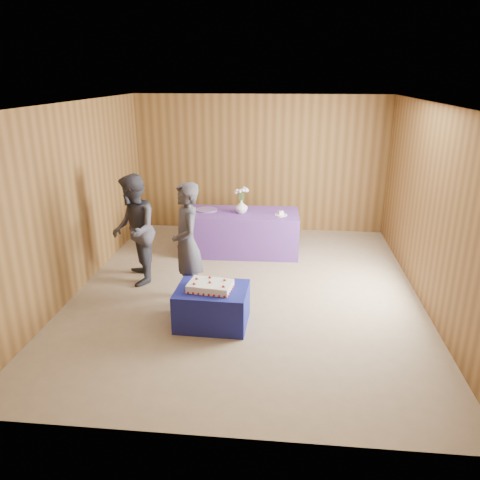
# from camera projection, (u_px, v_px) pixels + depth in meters

# --- Properties ---
(ground) EXTENTS (6.00, 6.00, 0.00)m
(ground) POSITION_uv_depth(u_px,v_px,m) (247.00, 291.00, 6.99)
(ground) COLOR gray
(ground) RESTS_ON ground
(room_shell) EXTENTS (5.04, 6.04, 2.72)m
(room_shell) POSITION_uv_depth(u_px,v_px,m) (247.00, 171.00, 6.38)
(room_shell) COLOR brown
(room_shell) RESTS_ON ground
(cake_table) EXTENTS (0.92, 0.73, 0.50)m
(cake_table) POSITION_uv_depth(u_px,v_px,m) (212.00, 306.00, 5.99)
(cake_table) COLOR navy
(cake_table) RESTS_ON ground
(serving_table) EXTENTS (2.03, 0.96, 0.75)m
(serving_table) POSITION_uv_depth(u_px,v_px,m) (242.00, 232.00, 8.39)
(serving_table) COLOR #5F3696
(serving_table) RESTS_ON ground
(sheet_cake) EXTENTS (0.60, 0.45, 0.13)m
(sheet_cake) POSITION_uv_depth(u_px,v_px,m) (210.00, 286.00, 5.86)
(sheet_cake) COLOR silver
(sheet_cake) RESTS_ON cake_table
(vase) EXTENTS (0.28, 0.28, 0.23)m
(vase) POSITION_uv_depth(u_px,v_px,m) (241.00, 207.00, 8.19)
(vase) COLOR silver
(vase) RESTS_ON serving_table
(flower_spray) EXTENTS (0.25, 0.25, 0.19)m
(flower_spray) POSITION_uv_depth(u_px,v_px,m) (241.00, 191.00, 8.10)
(flower_spray) COLOR #316528
(flower_spray) RESTS_ON vase
(platter) EXTENTS (0.50, 0.50, 0.02)m
(platter) POSITION_uv_depth(u_px,v_px,m) (207.00, 210.00, 8.38)
(platter) COLOR #6F50A0
(platter) RESTS_ON serving_table
(plate) EXTENTS (0.28, 0.28, 0.01)m
(plate) POSITION_uv_depth(u_px,v_px,m) (281.00, 215.00, 8.09)
(plate) COLOR silver
(plate) RESTS_ON serving_table
(cake_slice) EXTENTS (0.09, 0.09, 0.09)m
(cake_slice) POSITION_uv_depth(u_px,v_px,m) (281.00, 213.00, 8.08)
(cake_slice) COLOR silver
(cake_slice) RESTS_ON plate
(knife) EXTENTS (0.25, 0.13, 0.00)m
(knife) POSITION_uv_depth(u_px,v_px,m) (282.00, 218.00, 7.95)
(knife) COLOR #ACACB1
(knife) RESTS_ON serving_table
(guest_left) EXTENTS (0.62, 0.73, 1.72)m
(guest_left) POSITION_uv_depth(u_px,v_px,m) (187.00, 244.00, 6.40)
(guest_left) COLOR #383741
(guest_left) RESTS_ON ground
(guest_right) EXTENTS (0.88, 0.99, 1.69)m
(guest_right) POSITION_uv_depth(u_px,v_px,m) (134.00, 230.00, 7.03)
(guest_right) COLOR #32323C
(guest_right) RESTS_ON ground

